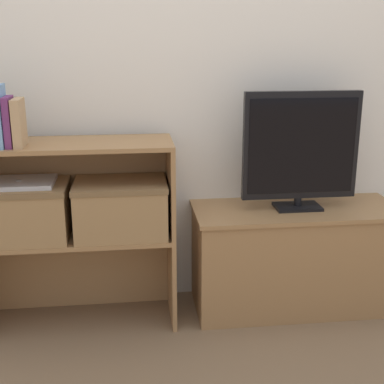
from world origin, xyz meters
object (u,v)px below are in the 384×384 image
at_px(book_tan, 19,123).
at_px(storage_basket_left, 22,209).
at_px(book_skyblue, 1,116).
at_px(laptop, 19,183).
at_px(tv_stand, 294,257).
at_px(tv, 301,149).
at_px(book_plum, 9,122).
at_px(storage_basket_right, 121,206).

relative_size(book_tan, storage_basket_left, 0.48).
height_order(book_tan, storage_basket_left, book_tan).
relative_size(book_skyblue, laptop, 0.84).
bearing_deg(book_tan, tv_stand, 4.15).
height_order(tv, book_tan, tv).
height_order(tv_stand, book_tan, book_tan).
distance_m(book_tan, laptop, 0.28).
xyz_separation_m(tv, storage_basket_left, (-1.29, -0.04, -0.24)).
bearing_deg(laptop, book_skyblue, -126.07).
relative_size(tv, laptop, 1.83).
height_order(book_skyblue, storage_basket_left, book_skyblue).
bearing_deg(laptop, book_plum, -95.96).
bearing_deg(laptop, storage_basket_right, 0.00).
distance_m(book_plum, storage_basket_left, 0.41).
relative_size(tv, book_plum, 2.67).
relative_size(tv_stand, laptop, 3.28).
relative_size(book_plum, storage_basket_right, 0.50).
xyz_separation_m(book_plum, storage_basket_left, (0.01, 0.05, -0.40)).
bearing_deg(tv_stand, laptop, -178.22).
bearing_deg(storage_basket_left, laptop, -14.04).
height_order(storage_basket_left, storage_basket_right, same).
relative_size(book_skyblue, storage_basket_left, 0.62).
relative_size(tv_stand, tv, 1.79).
bearing_deg(tv, laptop, -178.29).
distance_m(book_plum, book_tan, 0.04).
distance_m(tv_stand, storage_basket_right, 0.91).
bearing_deg(storage_basket_left, book_plum, -95.96).
bearing_deg(book_plum, storage_basket_left, 84.04).
distance_m(storage_basket_left, laptop, 0.12).
xyz_separation_m(tv, book_tan, (-1.26, -0.09, 0.16)).
xyz_separation_m(book_tan, storage_basket_right, (0.41, 0.05, -0.40)).
xyz_separation_m(book_tan, storage_basket_left, (-0.03, 0.05, -0.40)).
distance_m(tv_stand, book_plum, 1.49).
bearing_deg(book_plum, storage_basket_right, 6.51).
height_order(tv_stand, laptop, laptop).
xyz_separation_m(tv_stand, tv, (0.00, -0.00, 0.56)).
height_order(book_plum, book_tan, book_plum).
bearing_deg(tv, book_tan, -175.92).
height_order(book_skyblue, storage_basket_right, book_skyblue).
bearing_deg(tv_stand, storage_basket_left, -178.22).
height_order(book_plum, storage_basket_left, book_plum).
bearing_deg(tv, storage_basket_left, -178.29).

